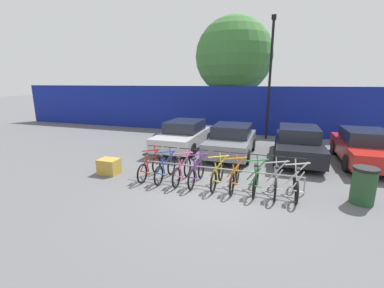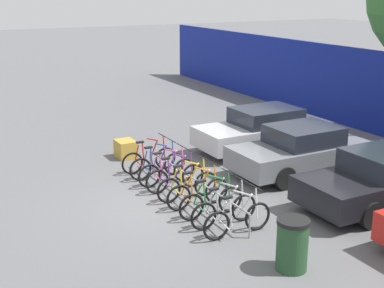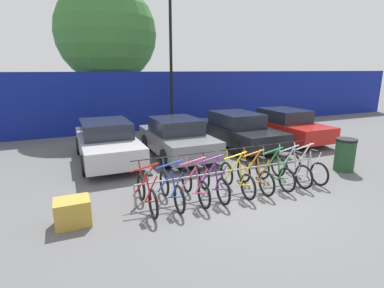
{
  "view_description": "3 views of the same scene",
  "coord_description": "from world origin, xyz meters",
  "px_view_note": "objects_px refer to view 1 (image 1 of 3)",
  "views": [
    {
      "loc": [
        1.67,
        -7.03,
        3.25
      ],
      "look_at": [
        -1.44,
        2.21,
        0.9
      ],
      "focal_mm": 24.0,
      "sensor_mm": 36.0,
      "label": 1
    },
    {
      "loc": [
        11.19,
        -5.34,
        5.19
      ],
      "look_at": [
        -0.27,
        0.79,
        1.36
      ],
      "focal_mm": 50.0,
      "sensor_mm": 36.0,
      "label": 2
    },
    {
      "loc": [
        -4.02,
        -5.73,
        3.13
      ],
      "look_at": [
        -0.73,
        1.82,
        1.07
      ],
      "focal_mm": 28.0,
      "sensor_mm": 36.0,
      "label": 3
    }
  ],
  "objects_px": {
    "bike_rack": "(217,170)",
    "tree_behind_hoarding": "(234,57)",
    "lamp_post": "(270,74)",
    "trash_bin": "(364,185)",
    "cargo_crate": "(109,166)",
    "bicycle_green": "(256,180)",
    "bicycle_pink": "(182,171)",
    "bicycle_silver": "(276,182)",
    "bicycle_orange": "(235,177)",
    "bicycle_purple": "(197,173)",
    "car_grey": "(232,140)",
    "bicycle_yellow": "(217,175)",
    "car_silver": "(184,135)",
    "bicycle_blue": "(165,169)",
    "car_red": "(365,147)",
    "bicycle_white": "(296,184)",
    "car_black": "(298,143)",
    "bicycle_red": "(150,167)"
  },
  "relations": [
    {
      "from": "car_red",
      "to": "bicycle_white",
      "type": "bearing_deg",
      "value": -123.45
    },
    {
      "from": "bicycle_silver",
      "to": "tree_behind_hoarding",
      "type": "height_order",
      "value": "tree_behind_hoarding"
    },
    {
      "from": "car_black",
      "to": "lamp_post",
      "type": "bearing_deg",
      "value": 111.49
    },
    {
      "from": "bicycle_white",
      "to": "bicycle_purple",
      "type": "bearing_deg",
      "value": 178.89
    },
    {
      "from": "car_red",
      "to": "car_silver",
      "type": "bearing_deg",
      "value": 179.92
    },
    {
      "from": "bicycle_purple",
      "to": "car_grey",
      "type": "bearing_deg",
      "value": 86.2
    },
    {
      "from": "bicycle_white",
      "to": "lamp_post",
      "type": "distance_m",
      "value": 8.74
    },
    {
      "from": "car_grey",
      "to": "cargo_crate",
      "type": "bearing_deg",
      "value": -134.05
    },
    {
      "from": "trash_bin",
      "to": "cargo_crate",
      "type": "height_order",
      "value": "trash_bin"
    },
    {
      "from": "bike_rack",
      "to": "bicycle_blue",
      "type": "relative_size",
      "value": 3.09
    },
    {
      "from": "bicycle_pink",
      "to": "bicycle_white",
      "type": "height_order",
      "value": "same"
    },
    {
      "from": "bicycle_red",
      "to": "lamp_post",
      "type": "relative_size",
      "value": 0.25
    },
    {
      "from": "bicycle_orange",
      "to": "lamp_post",
      "type": "height_order",
      "value": "lamp_post"
    },
    {
      "from": "car_silver",
      "to": "car_black",
      "type": "xyz_separation_m",
      "value": [
        5.27,
        -0.06,
        0.0
      ]
    },
    {
      "from": "bicycle_yellow",
      "to": "car_silver",
      "type": "relative_size",
      "value": 0.38
    },
    {
      "from": "bicycle_white",
      "to": "car_red",
      "type": "relative_size",
      "value": 0.39
    },
    {
      "from": "bicycle_blue",
      "to": "bicycle_green",
      "type": "distance_m",
      "value": 3.01
    },
    {
      "from": "bicycle_blue",
      "to": "car_red",
      "type": "xyz_separation_m",
      "value": [
        6.92,
        4.21,
        0.31
      ]
    },
    {
      "from": "bike_rack",
      "to": "tree_behind_hoarding",
      "type": "height_order",
      "value": "tree_behind_hoarding"
    },
    {
      "from": "bicycle_purple",
      "to": "tree_behind_hoarding",
      "type": "height_order",
      "value": "tree_behind_hoarding"
    },
    {
      "from": "bicycle_green",
      "to": "bicycle_silver",
      "type": "bearing_deg",
      "value": -0.25
    },
    {
      "from": "bicycle_yellow",
      "to": "car_grey",
      "type": "height_order",
      "value": "car_grey"
    },
    {
      "from": "bicycle_pink",
      "to": "bicycle_white",
      "type": "bearing_deg",
      "value": -1.77
    },
    {
      "from": "lamp_post",
      "to": "bicycle_pink",
      "type": "bearing_deg",
      "value": -106.04
    },
    {
      "from": "car_black",
      "to": "car_red",
      "type": "distance_m",
      "value": 2.52
    },
    {
      "from": "bicycle_silver",
      "to": "trash_bin",
      "type": "bearing_deg",
      "value": 4.21
    },
    {
      "from": "car_black",
      "to": "lamp_post",
      "type": "distance_m",
      "value": 5.1
    },
    {
      "from": "bicycle_red",
      "to": "tree_behind_hoarding",
      "type": "height_order",
      "value": "tree_behind_hoarding"
    },
    {
      "from": "bicycle_silver",
      "to": "cargo_crate",
      "type": "xyz_separation_m",
      "value": [
        -5.78,
        -0.11,
        -0.1
      ]
    },
    {
      "from": "bicycle_orange",
      "to": "bicycle_silver",
      "type": "xyz_separation_m",
      "value": [
        1.22,
        0.0,
        0.0
      ]
    },
    {
      "from": "bicycle_pink",
      "to": "bicycle_silver",
      "type": "bearing_deg",
      "value": -1.77
    },
    {
      "from": "bike_rack",
      "to": "lamp_post",
      "type": "distance_m",
      "value": 8.54
    },
    {
      "from": "bicycle_blue",
      "to": "car_red",
      "type": "distance_m",
      "value": 8.11
    },
    {
      "from": "lamp_post",
      "to": "trash_bin",
      "type": "xyz_separation_m",
      "value": [
        2.95,
        -7.86,
        -3.21
      ]
    },
    {
      "from": "bike_rack",
      "to": "cargo_crate",
      "type": "relative_size",
      "value": 7.54
    },
    {
      "from": "bike_rack",
      "to": "bicycle_red",
      "type": "relative_size",
      "value": 3.09
    },
    {
      "from": "bicycle_red",
      "to": "bicycle_green",
      "type": "xyz_separation_m",
      "value": [
        3.6,
        0.0,
        0.0
      ]
    },
    {
      "from": "car_black",
      "to": "car_red",
      "type": "relative_size",
      "value": 1.05
    },
    {
      "from": "cargo_crate",
      "to": "bicycle_green",
      "type": "bearing_deg",
      "value": 1.18
    },
    {
      "from": "bike_rack",
      "to": "car_grey",
      "type": "relative_size",
      "value": 1.3
    },
    {
      "from": "bike_rack",
      "to": "bicycle_orange",
      "type": "xyz_separation_m",
      "value": [
        0.59,
        -0.15,
        -0.12
      ]
    },
    {
      "from": "bicycle_yellow",
      "to": "bicycle_pink",
      "type": "bearing_deg",
      "value": -176.88
    },
    {
      "from": "car_red",
      "to": "bicycle_red",
      "type": "bearing_deg",
      "value": -150.74
    },
    {
      "from": "bicycle_orange",
      "to": "tree_behind_hoarding",
      "type": "bearing_deg",
      "value": 104.5
    },
    {
      "from": "car_grey",
      "to": "trash_bin",
      "type": "relative_size",
      "value": 3.95
    },
    {
      "from": "bicycle_blue",
      "to": "bicycle_green",
      "type": "relative_size",
      "value": 1.0
    },
    {
      "from": "car_black",
      "to": "car_red",
      "type": "xyz_separation_m",
      "value": [
        2.52,
        0.05,
        -0.0
      ]
    },
    {
      "from": "car_silver",
      "to": "tree_behind_hoarding",
      "type": "distance_m",
      "value": 7.9
    },
    {
      "from": "bicycle_red",
      "to": "lamp_post",
      "type": "height_order",
      "value": "lamp_post"
    },
    {
      "from": "bike_rack",
      "to": "bicycle_pink",
      "type": "relative_size",
      "value": 3.09
    }
  ]
}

